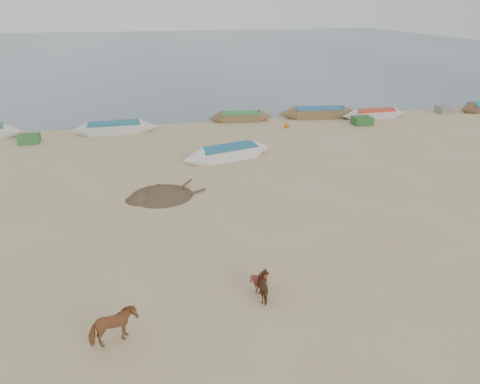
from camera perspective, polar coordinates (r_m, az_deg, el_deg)
name	(u,v)px	position (r m, az deg, el deg)	size (l,w,h in m)	color
ground	(262,251)	(19.28, 2.70, -7.20)	(140.00, 140.00, 0.00)	tan
sea	(152,50)	(98.66, -10.72, 16.62)	(160.00, 160.00, 0.00)	slate
cow_adult	(113,327)	(14.83, -15.21, -15.57)	(0.65, 1.42, 1.20)	#945730
calf_front	(259,281)	(16.63, 2.28, -10.74)	(0.71, 0.80, 0.88)	maroon
calf_right	(267,287)	(16.31, 3.26, -11.48)	(0.88, 0.76, 0.89)	#55311B
near_canoe	(228,153)	(30.03, -1.47, 4.81)	(6.22, 1.35, 0.83)	silver
debris_pile	(161,191)	(24.70, -9.57, 0.14)	(3.29, 3.29, 0.56)	brown
waterline_canoes	(203,121)	(38.25, -4.50, 8.66)	(57.18, 3.13, 0.91)	brown
beach_clutter	(253,123)	(37.94, 1.60, 8.41)	(44.66, 4.65, 0.64)	#2F6932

